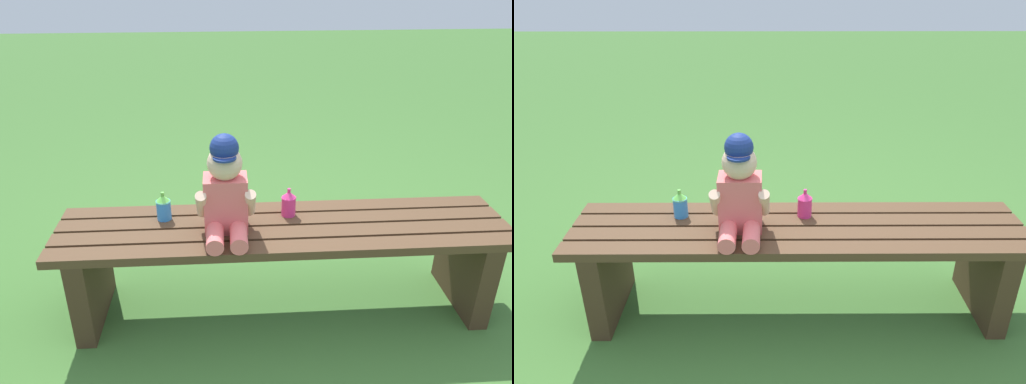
# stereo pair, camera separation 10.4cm
# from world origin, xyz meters

# --- Properties ---
(ground_plane) EXTENTS (16.00, 16.00, 0.00)m
(ground_plane) POSITION_xyz_m (0.00, 0.00, 0.00)
(ground_plane) COLOR #3D6B2D
(park_bench) EXTENTS (1.86, 0.41, 0.42)m
(park_bench) POSITION_xyz_m (0.00, 0.00, 0.30)
(park_bench) COLOR #513823
(park_bench) RESTS_ON ground_plane
(child_figure) EXTENTS (0.23, 0.27, 0.40)m
(child_figure) POSITION_xyz_m (-0.23, -0.03, 0.60)
(child_figure) COLOR #E56666
(child_figure) RESTS_ON park_bench
(sippy_cup_left) EXTENTS (0.06, 0.06, 0.12)m
(sippy_cup_left) POSITION_xyz_m (-0.49, 0.08, 0.48)
(sippy_cup_left) COLOR #338CE5
(sippy_cup_left) RESTS_ON park_bench
(sippy_cup_right) EXTENTS (0.06, 0.06, 0.12)m
(sippy_cup_right) POSITION_xyz_m (0.03, 0.08, 0.48)
(sippy_cup_right) COLOR #E5337F
(sippy_cup_right) RESTS_ON park_bench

